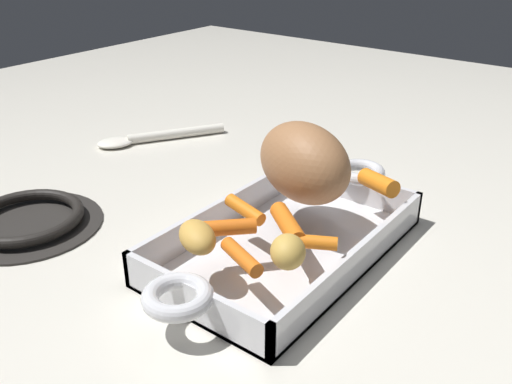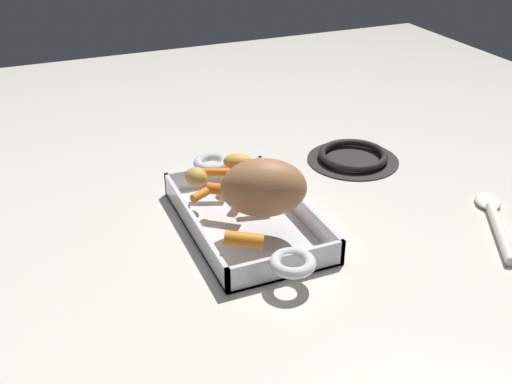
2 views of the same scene
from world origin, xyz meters
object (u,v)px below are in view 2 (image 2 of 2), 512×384
(pork_roast, at_px, (264,188))
(stove_burner_rear, at_px, (353,157))
(baby_carrot_northwest, at_px, (213,172))
(serving_spoon, at_px, (495,219))
(baby_carrot_center_left, at_px, (244,175))
(potato_corner, at_px, (238,162))
(baby_carrot_northeast, at_px, (261,185))
(baby_carrot_southeast, at_px, (227,190))
(roasting_dish, at_px, (246,219))
(potato_halved, at_px, (196,177))
(baby_carrot_center_right, at_px, (244,240))
(baby_carrot_southwest, at_px, (203,193))

(pork_roast, bearing_deg, stove_burner_rear, 124.83)
(baby_carrot_northwest, height_order, serving_spoon, baby_carrot_northwest)
(baby_carrot_center_left, distance_m, potato_corner, 0.04)
(baby_carrot_northeast, relative_size, potato_corner, 0.99)
(baby_carrot_southeast, height_order, serving_spoon, baby_carrot_southeast)
(roasting_dish, xyz_separation_m, potato_corner, (-0.12, 0.03, 0.05))
(pork_roast, bearing_deg, roasting_dish, -167.50)
(roasting_dish, xyz_separation_m, potato_halved, (-0.09, -0.06, 0.05))
(baby_carrot_center_left, relative_size, potato_halved, 1.44)
(baby_carrot_northwest, distance_m, stove_burner_rear, 0.34)
(baby_carrot_northeast, xyz_separation_m, potato_halved, (-0.06, -0.10, 0.01))
(baby_carrot_center_right, relative_size, baby_carrot_center_left, 0.96)
(pork_roast, distance_m, baby_carrot_northeast, 0.09)
(roasting_dish, height_order, pork_roast, pork_roast)
(pork_roast, xyz_separation_m, baby_carrot_northeast, (-0.08, 0.03, -0.04))
(baby_carrot_northwest, height_order, stove_burner_rear, baby_carrot_northwest)
(potato_halved, bearing_deg, baby_carrot_southeast, 34.79)
(baby_carrot_northeast, distance_m, baby_carrot_center_left, 0.05)
(roasting_dish, bearing_deg, stove_burner_rear, 116.99)
(serving_spoon, bearing_deg, potato_corner, 84.95)
(baby_carrot_southeast, height_order, baby_carrot_center_right, baby_carrot_center_right)
(baby_carrot_center_right, height_order, stove_burner_rear, baby_carrot_center_right)
(serving_spoon, bearing_deg, pork_roast, 106.10)
(potato_corner, bearing_deg, serving_spoon, 53.46)
(stove_burner_rear, bearing_deg, baby_carrot_northwest, -82.24)
(baby_carrot_center_left, distance_m, stove_burner_rear, 0.30)
(baby_carrot_center_right, height_order, potato_halved, potato_halved)
(baby_carrot_northwest, xyz_separation_m, baby_carrot_southwest, (0.07, -0.04, -0.00))
(roasting_dish, xyz_separation_m, pork_roast, (0.05, 0.01, 0.08))
(roasting_dish, distance_m, pork_roast, 0.10)
(potato_corner, bearing_deg, baby_carrot_southwest, -51.18)
(pork_roast, xyz_separation_m, baby_carrot_southeast, (-0.08, -0.03, -0.04))
(baby_carrot_center_left, height_order, serving_spoon, baby_carrot_center_left)
(baby_carrot_southeast, distance_m, potato_corner, 0.10)
(baby_carrot_center_left, distance_m, potato_halved, 0.09)
(baby_carrot_center_right, height_order, baby_carrot_southwest, baby_carrot_center_right)
(pork_roast, relative_size, stove_burner_rear, 0.73)
(baby_carrot_southeast, xyz_separation_m, stove_burner_rear, (-0.13, 0.33, -0.05))
(baby_carrot_southeast, distance_m, stove_burner_rear, 0.36)
(stove_burner_rear, bearing_deg, roasting_dish, -63.01)
(baby_carrot_southwest, bearing_deg, serving_spoon, 66.80)
(baby_carrot_center_left, relative_size, baby_carrot_northwest, 0.99)
(baby_carrot_northeast, distance_m, baby_carrot_northwest, 0.10)
(baby_carrot_southwest, height_order, stove_burner_rear, baby_carrot_southwest)
(baby_carrot_center_left, height_order, baby_carrot_southwest, baby_carrot_center_left)
(baby_carrot_center_left, bearing_deg, potato_halved, -97.46)
(baby_carrot_southwest, bearing_deg, baby_carrot_northeast, 82.96)
(baby_carrot_northwest, xyz_separation_m, stove_burner_rear, (-0.04, 0.33, -0.05))
(baby_carrot_southeast, bearing_deg, baby_carrot_northwest, 179.07)
(potato_halved, relative_size, serving_spoon, 0.20)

